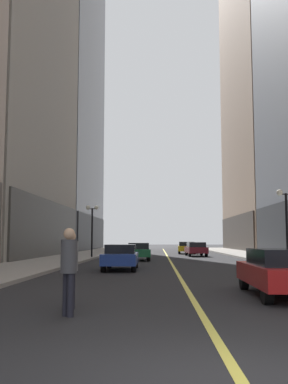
{
  "coord_description": "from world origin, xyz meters",
  "views": [
    {
      "loc": [
        -0.93,
        -5.02,
        1.58
      ],
      "look_at": [
        -2.23,
        37.82,
        6.17
      ],
      "focal_mm": 41.53,
      "sensor_mm": 36.0,
      "label": 1
    }
  ],
  "objects_px": {
    "car_yellow": "(187,247)",
    "pedestrian_in_grey_suit": "(71,263)",
    "car_red": "(284,270)",
    "car_maroon": "(196,249)",
    "street_lamp_right_mid": "(286,210)",
    "car_green": "(139,251)",
    "car_blue": "(121,256)",
    "pedestrian_with_orange_bag": "(69,264)",
    "street_lamp_left_far": "(92,219)"
  },
  "relations": [
    {
      "from": "pedestrian_with_orange_bag",
      "to": "street_lamp_right_mid",
      "type": "xyz_separation_m",
      "value": [
        9.19,
        16.11,
        2.19
      ]
    },
    {
      "from": "car_blue",
      "to": "street_lamp_left_far",
      "type": "distance_m",
      "value": 14.37
    },
    {
      "from": "car_yellow",
      "to": "pedestrian_with_orange_bag",
      "type": "bearing_deg",
      "value": -97.15
    },
    {
      "from": "car_maroon",
      "to": "pedestrian_in_grey_suit",
      "type": "xyz_separation_m",
      "value": [
        -5.65,
        -32.35,
        0.32
      ]
    },
    {
      "from": "car_maroon",
      "to": "pedestrian_with_orange_bag",
      "type": "height_order",
      "value": "pedestrian_with_orange_bag"
    },
    {
      "from": "car_maroon",
      "to": "car_yellow",
      "type": "relative_size",
      "value": 1.04
    },
    {
      "from": "car_yellow",
      "to": "pedestrian_in_grey_suit",
      "type": "distance_m",
      "value": 39.92
    },
    {
      "from": "car_green",
      "to": "street_lamp_left_far",
      "type": "distance_m",
      "value": 5.64
    },
    {
      "from": "car_yellow",
      "to": "car_blue",
      "type": "bearing_deg",
      "value": -101.0
    },
    {
      "from": "car_red",
      "to": "street_lamp_right_mid",
      "type": "relative_size",
      "value": 1.04
    },
    {
      "from": "car_red",
      "to": "pedestrian_in_grey_suit",
      "type": "distance_m",
      "value": 6.05
    },
    {
      "from": "pedestrian_in_grey_suit",
      "to": "pedestrian_with_orange_bag",
      "type": "height_order",
      "value": "pedestrian_with_orange_bag"
    },
    {
      "from": "car_maroon",
      "to": "pedestrian_with_orange_bag",
      "type": "xyz_separation_m",
      "value": [
        -5.5,
        -33.31,
        0.35
      ]
    },
    {
      "from": "car_blue",
      "to": "pedestrian_in_grey_suit",
      "type": "height_order",
      "value": "pedestrian_in_grey_suit"
    },
    {
      "from": "car_red",
      "to": "car_maroon",
      "type": "distance_m",
      "value": 29.93
    },
    {
      "from": "pedestrian_with_orange_bag",
      "to": "street_lamp_right_mid",
      "type": "relative_size",
      "value": 0.41
    },
    {
      "from": "car_red",
      "to": "street_lamp_left_far",
      "type": "bearing_deg",
      "value": 110.28
    },
    {
      "from": "car_maroon",
      "to": "street_lamp_right_mid",
      "type": "xyz_separation_m",
      "value": [
        3.68,
        -17.21,
        2.54
      ]
    },
    {
      "from": "car_blue",
      "to": "pedestrian_in_grey_suit",
      "type": "xyz_separation_m",
      "value": [
        -0.09,
        -13.07,
        0.32
      ]
    },
    {
      "from": "car_green",
      "to": "car_maroon",
      "type": "height_order",
      "value": "same"
    },
    {
      "from": "car_blue",
      "to": "car_maroon",
      "type": "distance_m",
      "value": 20.07
    },
    {
      "from": "car_green",
      "to": "street_lamp_right_mid",
      "type": "bearing_deg",
      "value": -44.4
    },
    {
      "from": "car_yellow",
      "to": "pedestrian_in_grey_suit",
      "type": "relative_size",
      "value": 2.53
    },
    {
      "from": "car_green",
      "to": "pedestrian_in_grey_suit",
      "type": "bearing_deg",
      "value": -91.35
    },
    {
      "from": "street_lamp_right_mid",
      "to": "street_lamp_left_far",
      "type": "bearing_deg",
      "value": 137.77
    },
    {
      "from": "street_lamp_right_mid",
      "to": "car_green",
      "type": "bearing_deg",
      "value": 135.6
    },
    {
      "from": "pedestrian_in_grey_suit",
      "to": "car_green",
      "type": "bearing_deg",
      "value": 88.65
    },
    {
      "from": "car_red",
      "to": "pedestrian_with_orange_bag",
      "type": "relative_size",
      "value": 2.55
    },
    {
      "from": "car_maroon",
      "to": "car_green",
      "type": "bearing_deg",
      "value": -120.6
    },
    {
      "from": "car_blue",
      "to": "street_lamp_right_mid",
      "type": "height_order",
      "value": "street_lamp_right_mid"
    },
    {
      "from": "car_red",
      "to": "car_maroon",
      "type": "bearing_deg",
      "value": 89.77
    },
    {
      "from": "pedestrian_in_grey_suit",
      "to": "street_lamp_left_far",
      "type": "distance_m",
      "value": 27.08
    },
    {
      "from": "car_red",
      "to": "car_blue",
      "type": "xyz_separation_m",
      "value": [
        -5.44,
        10.65,
        -0.0
      ]
    },
    {
      "from": "street_lamp_left_far",
      "to": "pedestrian_in_grey_suit",
      "type": "bearing_deg",
      "value": -82.62
    },
    {
      "from": "car_maroon",
      "to": "street_lamp_right_mid",
      "type": "height_order",
      "value": "street_lamp_right_mid"
    },
    {
      "from": "car_blue",
      "to": "pedestrian_in_grey_suit",
      "type": "distance_m",
      "value": 13.08
    },
    {
      "from": "car_red",
      "to": "car_blue",
      "type": "relative_size",
      "value": 1.02
    },
    {
      "from": "car_maroon",
      "to": "pedestrian_with_orange_bag",
      "type": "relative_size",
      "value": 2.56
    },
    {
      "from": "car_green",
      "to": "street_lamp_left_far",
      "type": "xyz_separation_m",
      "value": [
        -4.02,
        3.03,
        2.54
      ]
    },
    {
      "from": "pedestrian_with_orange_bag",
      "to": "street_lamp_right_mid",
      "type": "height_order",
      "value": "street_lamp_right_mid"
    },
    {
      "from": "pedestrian_in_grey_suit",
      "to": "street_lamp_right_mid",
      "type": "bearing_deg",
      "value": 58.35
    },
    {
      "from": "street_lamp_left_far",
      "to": "street_lamp_right_mid",
      "type": "xyz_separation_m",
      "value": [
        12.8,
        -11.62,
        0.0
      ]
    },
    {
      "from": "street_lamp_left_far",
      "to": "street_lamp_right_mid",
      "type": "distance_m",
      "value": 17.29
    },
    {
      "from": "car_blue",
      "to": "pedestrian_in_grey_suit",
      "type": "relative_size",
      "value": 2.57
    },
    {
      "from": "car_yellow",
      "to": "pedestrian_in_grey_suit",
      "type": "xyz_separation_m",
      "value": [
        -5.24,
        -39.57,
        0.31
      ]
    },
    {
      "from": "car_green",
      "to": "pedestrian_with_orange_bag",
      "type": "bearing_deg",
      "value": -90.95
    },
    {
      "from": "car_blue",
      "to": "car_green",
      "type": "bearing_deg",
      "value": 87.47
    },
    {
      "from": "car_blue",
      "to": "street_lamp_right_mid",
      "type": "relative_size",
      "value": 1.02
    },
    {
      "from": "car_blue",
      "to": "street_lamp_left_far",
      "type": "relative_size",
      "value": 1.02
    },
    {
      "from": "car_green",
      "to": "car_yellow",
      "type": "distance_m",
      "value": 16.51
    }
  ]
}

